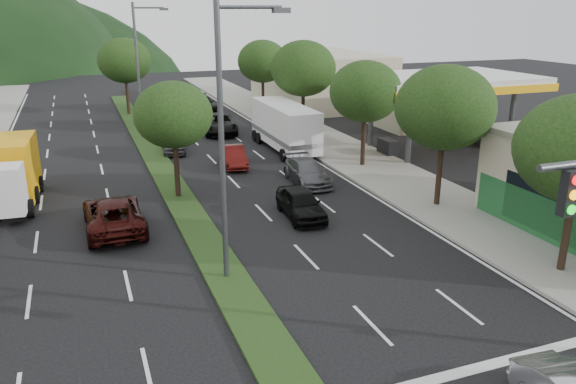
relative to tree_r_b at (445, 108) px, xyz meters
name	(u,v)px	position (x,y,z in m)	size (l,w,h in m)	color
sidewalk_right	(336,148)	(0.50, 13.00, -4.96)	(5.00, 90.00, 0.15)	gray
median	(152,153)	(-12.00, 16.00, -4.98)	(1.60, 56.00, 0.12)	#1B3413
gas_canopy	(442,84)	(7.00, 10.00, -0.39)	(12.20, 8.20, 5.25)	silver
bldg_right_far	(319,78)	(7.50, 32.00, -2.44)	(10.00, 16.00, 5.20)	beige
tree_r_b	(445,108)	(0.00, 0.00, 0.00)	(4.80, 4.80, 6.94)	black
tree_r_c	(365,92)	(0.00, 8.00, -0.29)	(4.40, 4.40, 6.48)	black
tree_r_d	(303,69)	(0.00, 18.00, 0.14)	(5.00, 5.00, 7.17)	black
tree_r_e	(263,61)	(0.00, 28.00, -0.14)	(4.60, 4.60, 6.71)	black
tree_med_near	(173,115)	(-12.00, 6.00, -0.61)	(4.00, 4.00, 6.02)	black
tree_med_far	(124,61)	(-12.00, 32.00, -0.03)	(4.80, 4.80, 6.94)	black
streetlight_near	(227,131)	(-11.79, -4.00, 0.55)	(2.60, 0.25, 10.00)	#47494C
streetlight_mid	(140,65)	(-11.79, 21.00, 0.55)	(2.60, 0.25, 10.00)	#47494C
suv_maroon	(113,214)	(-15.51, 2.49, -4.29)	(2.49, 5.40, 1.50)	black
car_queue_a	(301,203)	(-7.00, 1.04, -4.34)	(1.65, 4.09, 1.40)	black
car_queue_b	(307,172)	(-4.61, 6.04, -4.38)	(1.85, 4.55, 1.32)	#515156
car_queue_c	(234,156)	(-7.57, 11.04, -4.40)	(1.36, 3.89, 1.28)	#470E0B
car_queue_d	(219,124)	(-6.05, 21.04, -4.27)	(2.53, 5.48, 1.52)	black
car_queue_e	(174,143)	(-10.50, 16.04, -4.39)	(1.52, 3.79, 1.29)	#49494E
car_queue_f	(202,104)	(-5.12, 31.26, -4.29)	(2.09, 5.15, 1.49)	black
box_truck	(9,175)	(-20.11, 8.13, -3.52)	(2.90, 6.65, 3.21)	white
motorhome	(285,126)	(-3.00, 14.05, -3.33)	(2.71, 8.36, 3.20)	white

